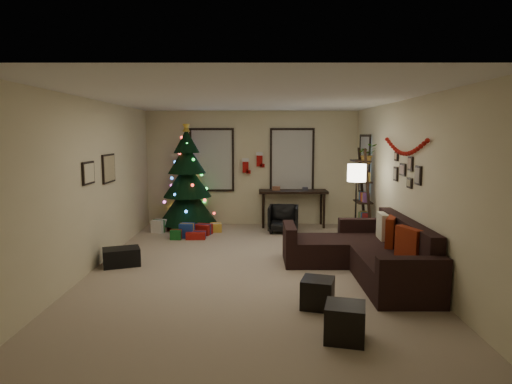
# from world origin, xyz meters

# --- Properties ---
(floor) EXTENTS (7.00, 7.00, 0.00)m
(floor) POSITION_xyz_m (0.00, 0.00, 0.00)
(floor) COLOR tan
(floor) RESTS_ON ground
(ceiling) EXTENTS (7.00, 7.00, 0.00)m
(ceiling) POSITION_xyz_m (0.00, 0.00, 2.70)
(ceiling) COLOR white
(ceiling) RESTS_ON floor
(wall_back) EXTENTS (5.00, 0.00, 5.00)m
(wall_back) POSITION_xyz_m (0.00, 3.50, 1.35)
(wall_back) COLOR beige
(wall_back) RESTS_ON floor
(wall_front) EXTENTS (5.00, 0.00, 5.00)m
(wall_front) POSITION_xyz_m (0.00, -3.50, 1.35)
(wall_front) COLOR beige
(wall_front) RESTS_ON floor
(wall_left) EXTENTS (0.00, 7.00, 7.00)m
(wall_left) POSITION_xyz_m (-2.50, 0.00, 1.35)
(wall_left) COLOR beige
(wall_left) RESTS_ON floor
(wall_right) EXTENTS (0.00, 7.00, 7.00)m
(wall_right) POSITION_xyz_m (2.50, 0.00, 1.35)
(wall_right) COLOR beige
(wall_right) RESTS_ON floor
(window_back_left) EXTENTS (1.05, 0.06, 1.50)m
(window_back_left) POSITION_xyz_m (-0.95, 3.47, 1.55)
(window_back_left) COLOR #728CB2
(window_back_left) RESTS_ON wall_back
(window_back_right) EXTENTS (1.05, 0.06, 1.50)m
(window_back_right) POSITION_xyz_m (0.95, 3.47, 1.55)
(window_back_right) COLOR #728CB2
(window_back_right) RESTS_ON wall_back
(window_right_wall) EXTENTS (0.06, 0.90, 1.30)m
(window_right_wall) POSITION_xyz_m (2.47, 2.55, 1.50)
(window_right_wall) COLOR #728CB2
(window_right_wall) RESTS_ON wall_right
(christmas_tree) EXTENTS (1.33, 1.33, 2.47)m
(christmas_tree) POSITION_xyz_m (-1.48, 3.03, 1.02)
(christmas_tree) COLOR black
(christmas_tree) RESTS_ON floor
(presents) EXTENTS (1.50, 1.01, 0.30)m
(presents) POSITION_xyz_m (-1.33, 2.25, 0.11)
(presents) COLOR maroon
(presents) RESTS_ON floor
(sofa) EXTENTS (1.90, 2.75, 0.87)m
(sofa) POSITION_xyz_m (1.84, -0.35, 0.28)
(sofa) COLOR black
(sofa) RESTS_ON floor
(pillow_red_a) EXTENTS (0.27, 0.48, 0.46)m
(pillow_red_a) POSITION_xyz_m (2.21, -1.10, 0.64)
(pillow_red_a) COLOR maroon
(pillow_red_a) RESTS_ON sofa
(pillow_red_b) EXTENTS (0.30, 0.47, 0.46)m
(pillow_red_b) POSITION_xyz_m (2.21, -0.29, 0.64)
(pillow_red_b) COLOR maroon
(pillow_red_b) RESTS_ON sofa
(pillow_cream) EXTENTS (0.15, 0.44, 0.43)m
(pillow_cream) POSITION_xyz_m (2.21, 0.18, 0.63)
(pillow_cream) COLOR beige
(pillow_cream) RESTS_ON sofa
(ottoman_near) EXTENTS (0.48, 0.48, 0.36)m
(ottoman_near) POSITION_xyz_m (0.87, -1.75, 0.18)
(ottoman_near) COLOR black
(ottoman_near) RESTS_ON floor
(ottoman_far) EXTENTS (0.49, 0.49, 0.39)m
(ottoman_far) POSITION_xyz_m (1.04, -2.65, 0.19)
(ottoman_far) COLOR black
(ottoman_far) RESTS_ON floor
(desk) EXTENTS (1.59, 0.57, 0.86)m
(desk) POSITION_xyz_m (0.96, 3.22, 0.76)
(desk) COLOR black
(desk) RESTS_ON floor
(desk_chair) EXTENTS (0.65, 0.62, 0.61)m
(desk_chair) POSITION_xyz_m (0.70, 2.57, 0.30)
(desk_chair) COLOR black
(desk_chair) RESTS_ON floor
(bookshelf) EXTENTS (0.30, 0.55, 1.88)m
(bookshelf) POSITION_xyz_m (2.30, 1.88, 0.91)
(bookshelf) COLOR black
(bookshelf) RESTS_ON floor
(potted_plant) EXTENTS (0.51, 0.45, 0.52)m
(potted_plant) POSITION_xyz_m (2.30, 1.74, 1.82)
(potted_plant) COLOR #4C4C4C
(potted_plant) RESTS_ON bookshelf
(floor_lamp) EXTENTS (0.34, 0.34, 1.61)m
(floor_lamp) POSITION_xyz_m (1.95, 1.05, 1.34)
(floor_lamp) COLOR black
(floor_lamp) RESTS_ON floor
(art_map) EXTENTS (0.04, 0.60, 0.50)m
(art_map) POSITION_xyz_m (-2.48, 0.67, 1.56)
(art_map) COLOR black
(art_map) RESTS_ON wall_left
(art_abstract) EXTENTS (0.04, 0.45, 0.35)m
(art_abstract) POSITION_xyz_m (-2.48, -0.28, 1.56)
(art_abstract) COLOR black
(art_abstract) RESTS_ON wall_left
(gallery) EXTENTS (0.03, 1.25, 0.54)m
(gallery) POSITION_xyz_m (2.48, -0.07, 1.57)
(gallery) COLOR black
(gallery) RESTS_ON wall_right
(garland) EXTENTS (0.08, 1.90, 0.30)m
(garland) POSITION_xyz_m (2.45, -0.01, 1.96)
(garland) COLOR #A5140C
(garland) RESTS_ON wall_right
(stocking_left) EXTENTS (0.20, 0.05, 0.36)m
(stocking_left) POSITION_xyz_m (-0.14, 3.36, 1.42)
(stocking_left) COLOR #990F0C
(stocking_left) RESTS_ON wall_back
(stocking_right) EXTENTS (0.20, 0.05, 0.36)m
(stocking_right) POSITION_xyz_m (0.19, 3.44, 1.57)
(stocking_right) COLOR #990F0C
(stocking_right) RESTS_ON wall_back
(storage_bin) EXTENTS (0.68, 0.57, 0.29)m
(storage_bin) POSITION_xyz_m (-2.11, 0.02, 0.15)
(storage_bin) COLOR black
(storage_bin) RESTS_ON floor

